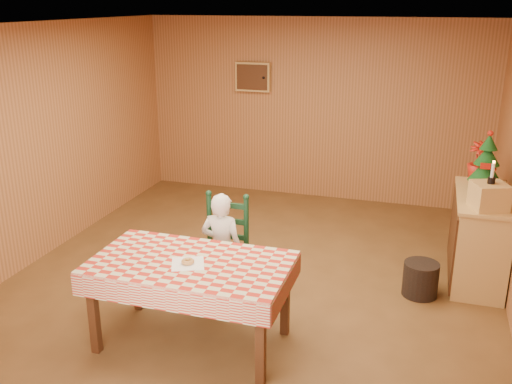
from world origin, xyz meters
TOP-DOWN VIEW (x-y plane):
  - ground at (0.00, 0.00)m, footprint 6.00×6.00m
  - cabin_walls at (-0.00, 0.53)m, footprint 5.10×6.05m
  - dining_table at (-0.15, -1.16)m, footprint 1.66×0.96m
  - ladder_chair at (-0.15, -0.37)m, footprint 0.44×0.40m
  - seated_child at (-0.15, -0.43)m, footprint 0.41×0.27m
  - napkin at (-0.15, -1.21)m, footprint 0.34×0.34m
  - donut at (-0.15, -1.21)m, footprint 0.11×0.11m
  - shelf_unit at (2.23, 0.84)m, footprint 0.54×1.24m
  - crate at (2.24, 0.44)m, footprint 0.38×0.38m
  - christmas_tree at (2.24, 1.09)m, footprint 0.34×0.34m
  - flower_arrangement at (2.19, 1.39)m, footprint 0.24×0.24m
  - candle_set at (2.24, 0.44)m, footprint 0.07×0.07m
  - storage_bin at (1.69, 0.29)m, footprint 0.40×0.40m

SIDE VIEW (x-z plane):
  - ground at x=0.00m, z-range 0.00..0.00m
  - storage_bin at x=1.69m, z-range 0.00..0.35m
  - shelf_unit at x=2.23m, z-range 0.00..0.93m
  - ladder_chair at x=-0.15m, z-range -0.04..1.04m
  - seated_child at x=-0.15m, z-range 0.00..1.12m
  - dining_table at x=-0.15m, z-range 0.30..1.07m
  - napkin at x=-0.15m, z-range 0.77..0.77m
  - donut at x=-0.15m, z-range 0.77..0.81m
  - crate at x=2.24m, z-range 0.93..1.18m
  - flower_arrangement at x=2.19m, z-range 0.93..1.36m
  - christmas_tree at x=2.24m, z-range 0.90..1.52m
  - candle_set at x=2.24m, z-range 1.13..1.36m
  - cabin_walls at x=0.00m, z-range 0.50..3.15m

